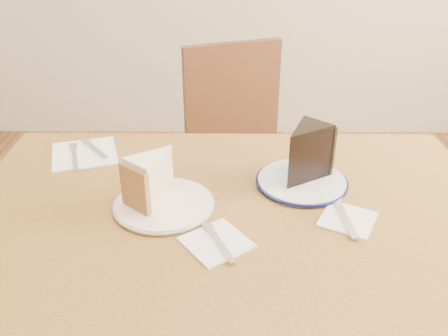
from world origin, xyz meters
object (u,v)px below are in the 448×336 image
Objects in this scene: table at (228,246)px; plate_cream at (164,204)px; carrot_cake at (155,179)px; chair_far at (244,156)px; plate_navy at (302,182)px; chocolate_cake at (303,157)px.

table is 5.51× the size of plate_cream.
plate_cream is at bearing -6.38° from carrot_cake.
table is at bearing 66.99° from chair_far.
plate_navy is 1.72× the size of chocolate_cake.
plate_cream is at bearing 173.62° from table.
chair_far is 4.10× the size of plate_cream.
chair_far reaches higher than table.
plate_cream is 1.03× the size of plate_navy.
chocolate_cake is at bearing 134.22° from plate_navy.
carrot_cake is at bearing 54.25° from chocolate_cake.
carrot_cake reaches higher than table.
plate_cream reaches higher than table.
table is at bearing -146.37° from plate_navy.
plate_navy reaches higher than table.
plate_cream and plate_navy have the same top height.
carrot_cake is (-0.34, -0.08, 0.06)m from plate_navy.
carrot_cake is 0.35m from chocolate_cake.
carrot_cake is at bearing -166.32° from plate_navy.
chair_far is at bearing 74.14° from plate_cream.
carrot_cake is (-0.16, 0.04, 0.16)m from table.
plate_navy is at bearing 33.63° from table.
plate_cream is at bearing 58.15° from chocolate_cake.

